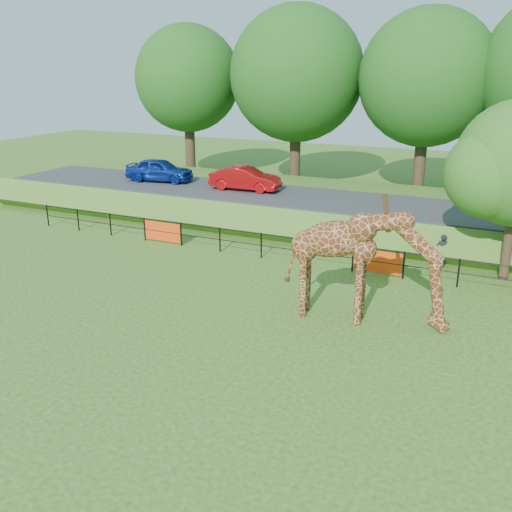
% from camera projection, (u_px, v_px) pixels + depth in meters
% --- Properties ---
extents(ground, '(90.00, 90.00, 0.00)m').
position_uv_depth(ground, '(209.00, 346.00, 16.70)').
color(ground, '#2A5515').
rests_on(ground, ground).
extents(giraffe, '(5.27, 1.41, 3.72)m').
position_uv_depth(giraffe, '(367.00, 267.00, 17.70)').
color(giraffe, '#5B2A12').
rests_on(giraffe, ground).
extents(perimeter_fence, '(28.07, 0.10, 1.10)m').
position_uv_depth(perimeter_fence, '(305.00, 252.00, 23.39)').
color(perimeter_fence, black).
rests_on(perimeter_fence, ground).
extents(embankment, '(40.00, 9.00, 1.30)m').
position_uv_depth(embankment, '(356.00, 210.00, 29.80)').
color(embankment, '#2A5515').
rests_on(embankment, ground).
extents(road, '(40.00, 5.00, 0.12)m').
position_uv_depth(road, '(348.00, 202.00, 28.28)').
color(road, '#313134').
rests_on(road, embankment).
extents(car_blue, '(4.09, 2.16, 1.33)m').
position_uv_depth(car_blue, '(160.00, 170.00, 32.95)').
color(car_blue, '#1535AB').
rests_on(car_blue, road).
extents(car_red, '(3.89, 1.54, 1.26)m').
position_uv_depth(car_red, '(245.00, 178.00, 30.60)').
color(car_red, '#BA0D10').
rests_on(car_red, road).
extents(visitor, '(0.58, 0.46, 1.37)m').
position_uv_depth(visitor, '(442.00, 251.00, 23.05)').
color(visitor, black).
rests_on(visitor, ground).
extents(bg_tree_line, '(37.30, 8.80, 11.82)m').
position_uv_depth(bg_tree_line, '(426.00, 77.00, 32.54)').
color(bg_tree_line, '#362618').
rests_on(bg_tree_line, ground).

